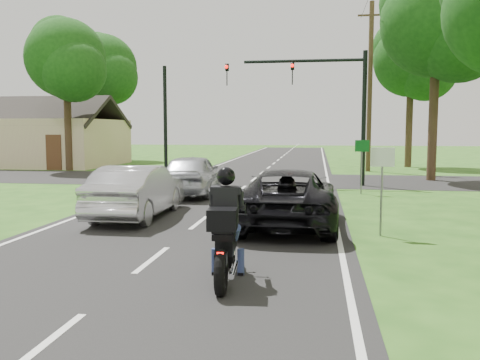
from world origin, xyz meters
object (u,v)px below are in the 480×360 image
object	(u,v)px
sign_white	(382,170)
silver_suv	(192,174)
traffic_signal	(322,94)
silver_sedan	(138,191)
motorcycle_rider	(226,236)
sign_green	(362,154)
dark_suv	(288,197)
utility_pole_far	(370,86)

from	to	relation	value
sign_white	silver_suv	bearing A→B (deg)	133.25
traffic_signal	sign_white	distance (m)	11.39
silver_sedan	silver_suv	xyz separation A→B (m)	(0.33, 5.12, 0.03)
motorcycle_rider	sign_green	world-z (taller)	sign_green
dark_suv	sign_white	xyz separation A→B (m)	(2.28, -1.02, 0.84)
sign_white	sign_green	world-z (taller)	same
sign_green	silver_suv	bearing A→B (deg)	-168.87
utility_pole_far	traffic_signal	bearing A→B (deg)	-109.68
motorcycle_rider	sign_green	xyz separation A→B (m)	(3.22, 12.13, 0.83)
motorcycle_rider	sign_white	world-z (taller)	sign_white
silver_suv	sign_green	bearing A→B (deg)	-172.02
traffic_signal	sign_white	bearing A→B (deg)	-82.95
sign_green	motorcycle_rider	bearing A→B (deg)	-104.87
silver_suv	sign_white	bearing A→B (deg)	130.09
dark_suv	silver_sedan	distance (m)	4.41
sign_white	sign_green	xyz separation A→B (m)	(0.20, 8.00, 0.00)
sign_white	dark_suv	bearing A→B (deg)	155.93
silver_sedan	silver_suv	bearing A→B (deg)	-94.43
traffic_signal	utility_pole_far	size ratio (longest dim) A/B	0.64
motorcycle_rider	sign_white	size ratio (longest dim) A/B	1.07
traffic_signal	silver_suv	bearing A→B (deg)	-139.06
silver_suv	dark_suv	bearing A→B (deg)	122.15
traffic_signal	utility_pole_far	distance (m)	8.55
silver_suv	motorcycle_rider	bearing A→B (deg)	103.75
traffic_signal	silver_sedan	bearing A→B (deg)	-119.31
motorcycle_rider	traffic_signal	world-z (taller)	traffic_signal
silver_sedan	utility_pole_far	size ratio (longest dim) A/B	0.46
dark_suv	silver_sedan	xyz separation A→B (m)	(-4.37, 0.57, 0.01)
dark_suv	sign_white	world-z (taller)	sign_white
silver_sedan	utility_pole_far	distance (m)	19.72
silver_sedan	dark_suv	bearing A→B (deg)	171.83
dark_suv	silver_suv	distance (m)	6.98
silver_suv	sign_green	size ratio (longest dim) A/B	2.19
silver_suv	sign_green	xyz separation A→B (m)	(6.52, 1.28, 0.79)
silver_sedan	utility_pole_far	xyz separation A→B (m)	(8.15, 17.43, 4.31)
utility_pole_far	sign_white	distance (m)	19.39
utility_pole_far	dark_suv	bearing A→B (deg)	-101.87
motorcycle_rider	silver_suv	bearing A→B (deg)	102.41
silver_suv	sign_white	size ratio (longest dim) A/B	2.19
dark_suv	silver_sedan	size ratio (longest dim) A/B	1.17
dark_suv	sign_green	bearing A→B (deg)	-109.70
sign_white	motorcycle_rider	bearing A→B (deg)	-126.16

